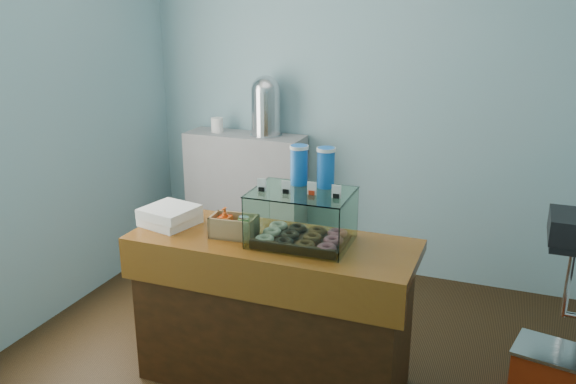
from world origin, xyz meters
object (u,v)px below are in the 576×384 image
at_px(display_case, 304,211).
at_px(coffee_urn, 266,104).
at_px(red_cooler, 549,377).
at_px(counter, 273,311).

relative_size(display_case, coffee_urn, 1.12).
bearing_deg(display_case, coffee_urn, 118.61).
height_order(display_case, red_cooler, display_case).
bearing_deg(coffee_urn, counter, -65.86).
bearing_deg(red_cooler, counter, -155.29).
height_order(display_case, coffee_urn, coffee_urn).
height_order(counter, red_cooler, counter).
distance_m(display_case, red_cooler, 1.64).
bearing_deg(counter, red_cooler, 12.82).
bearing_deg(display_case, red_cooler, 11.36).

